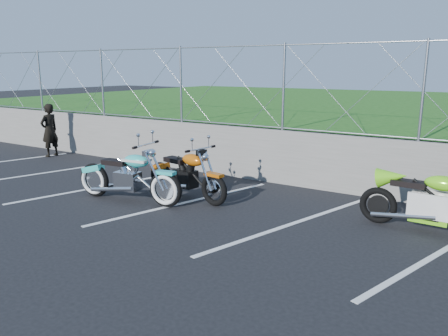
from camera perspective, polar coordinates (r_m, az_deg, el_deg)
The scene contains 9 objects.
ground at distance 8.44m, azimuth -9.03°, elevation -6.19°, with size 90.00×90.00×0.00m, color black.
retaining_wall at distance 11.05m, azimuth 2.80°, elevation 2.04°, with size 30.00×0.22×1.30m, color #61615C.
grass_field at distance 20.28m, azimuth 16.86°, elevation 6.51°, with size 30.00×20.00×1.30m, color #1F5316.
chain_link_fence at distance 10.86m, azimuth 2.90°, elevation 10.62°, with size 28.00×0.03×2.00m.
parking_lines at distance 8.53m, azimuth 1.56°, elevation -5.77°, with size 18.29×4.31×0.01m.
cruiser_turquoise at distance 9.26m, azimuth -12.22°, elevation -1.31°, with size 2.54×0.80×1.26m.
naked_orange at distance 9.32m, azimuth -4.85°, elevation -1.06°, with size 2.29×0.78×1.15m.
sportbike_green at distance 8.15m, azimuth 25.14°, elevation -4.28°, with size 2.24×0.80×1.16m.
person_standing at distance 14.76m, azimuth -21.83°, elevation 4.59°, with size 0.60×0.40×1.66m, color black.
Camera 1 is at (5.29, -5.97, 2.75)m, focal length 35.00 mm.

